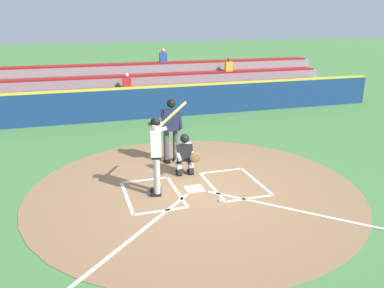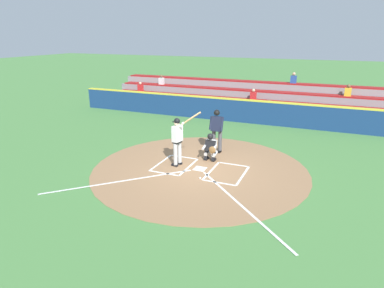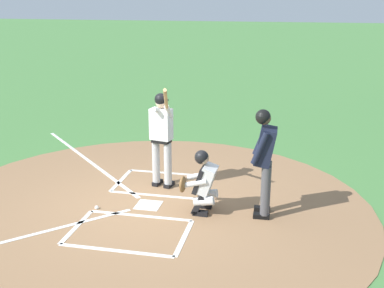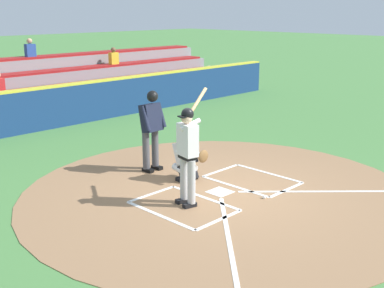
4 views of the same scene
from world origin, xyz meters
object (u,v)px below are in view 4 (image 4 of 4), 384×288
Objects in this scene: catcher at (187,154)px; plate_umpire at (151,125)px; batter at (188,149)px; baseball at (264,197)px.

catcher is 0.61× the size of plate_umpire.
baseball is at bearing 145.39° from batter.
batter is 1.85m from baseball.
batter is at bearing -34.61° from baseball.
plate_umpire reaches higher than catcher.
catcher is 1.94m from baseball.
baseball is at bearing 97.60° from plate_umpire.
plate_umpire is (0.10, -1.03, 0.49)m from catcher.
plate_umpire is at bearing -113.32° from batter.
catcher is at bearing -134.75° from batter.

